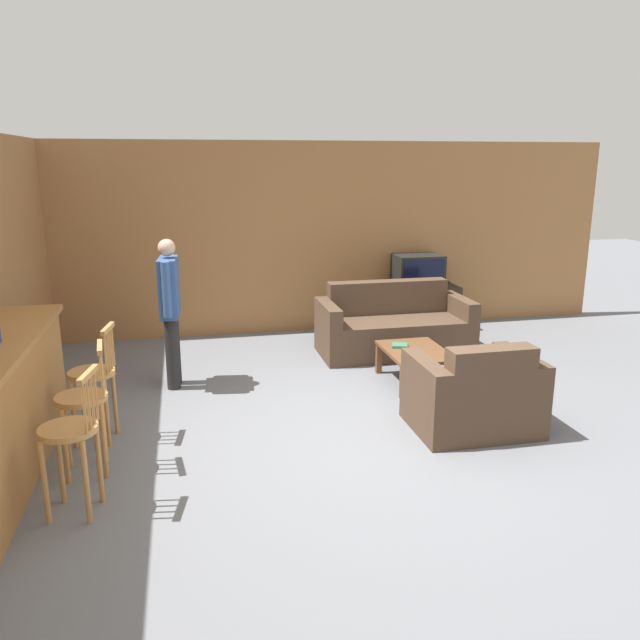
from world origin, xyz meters
The scene contains 12 objects.
ground_plane centered at (0.00, 0.00, 0.00)m, with size 24.00×24.00×0.00m, color slate.
wall_back centered at (0.00, 3.68, 1.30)m, with size 9.40×0.08×2.60m.
bar_chair_near centered at (-2.18, -0.71, 0.54)m, with size 0.45×0.45×1.01m.
bar_chair_mid centered at (-2.18, -0.12, 0.54)m, with size 0.42×0.42×1.01m.
bar_chair_far centered at (-2.18, 0.46, 0.54)m, with size 0.44×0.44×1.01m.
couch_far centered at (1.13, 2.35, 0.31)m, with size 1.86×0.86×0.86m.
armchair_near centered at (1.06, -0.02, 0.31)m, with size 1.07×0.82×0.84m.
coffee_table centered at (0.98, 1.22, 0.32)m, with size 0.64×0.89×0.38m.
tv_unit centered at (1.82, 3.36, 0.31)m, with size 1.16×0.49×0.62m.
tv centered at (1.82, 3.35, 0.84)m, with size 0.66×0.47×0.44m.
book_on_table centered at (0.86, 1.36, 0.39)m, with size 0.21×0.21×0.03m.
person_by_window centered at (-1.55, 1.69, 0.88)m, with size 0.22×0.59×1.57m.
Camera 1 is at (-1.38, -4.78, 2.33)m, focal length 35.00 mm.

